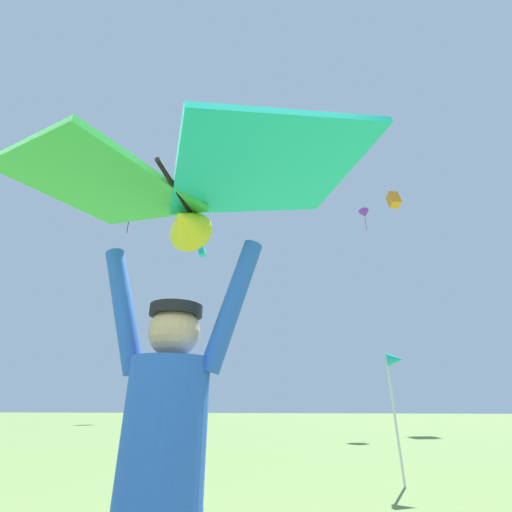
# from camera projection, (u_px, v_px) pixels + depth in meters

# --- Properties ---
(kite_flyer_person) EXTENTS (0.81, 0.35, 1.92)m
(kite_flyer_person) POSITION_uv_depth(u_px,v_px,m) (161.00, 476.00, 1.33)
(kite_flyer_person) COLOR #424751
(kite_flyer_person) RESTS_ON ground
(held_stunt_kite) EXTENTS (2.05, 1.09, 0.42)m
(held_stunt_kite) POSITION_uv_depth(u_px,v_px,m) (181.00, 188.00, 1.76)
(held_stunt_kite) COLOR black
(distant_kite_teal_mid_right) EXTENTS (0.99, 0.86, 1.27)m
(distant_kite_teal_mid_right) POSITION_uv_depth(u_px,v_px,m) (202.00, 251.00, 37.92)
(distant_kite_teal_mid_right) COLOR #19B2AD
(distant_kite_purple_low_right) EXTENTS (0.85, 0.94, 1.67)m
(distant_kite_purple_low_right) POSITION_uv_depth(u_px,v_px,m) (364.00, 214.00, 24.37)
(distant_kite_purple_low_right) COLOR purple
(distant_kite_purple_high_right) EXTENTS (1.95, 1.90, 3.32)m
(distant_kite_purple_high_right) POSITION_uv_depth(u_px,v_px,m) (132.00, 203.00, 25.33)
(distant_kite_purple_high_right) COLOR purple
(distant_kite_orange_low_left) EXTENTS (1.04, 1.25, 1.51)m
(distant_kite_orange_low_left) POSITION_uv_depth(u_px,v_px,m) (394.00, 200.00, 30.41)
(distant_kite_orange_low_left) COLOR orange
(marker_flag) EXTENTS (0.30, 0.24, 2.06)m
(marker_flag) POSITION_uv_depth(u_px,v_px,m) (395.00, 369.00, 6.10)
(marker_flag) COLOR silver
(marker_flag) RESTS_ON ground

